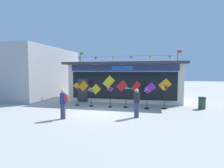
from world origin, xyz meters
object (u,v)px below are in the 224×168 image
at_px(kite_shop_building, 126,81).
at_px(person_mid_plaza, 137,103).
at_px(wind_spinner_left, 91,95).
at_px(wind_spinner_right, 147,97).
at_px(wind_spinner_far_left, 77,87).
at_px(person_near_camera, 63,103).
at_px(wind_spinner_center_right, 128,94).
at_px(trash_bin, 202,103).
at_px(wind_spinner_far_right, 165,93).
at_px(wind_spinner_center_left, 110,92).

xyz_separation_m(kite_shop_building, person_mid_plaza, (1.57, -6.61, -0.90)).
bearing_deg(wind_spinner_left, wind_spinner_right, 0.17).
distance_m(wind_spinner_far_left, person_near_camera, 4.04).
xyz_separation_m(wind_spinner_left, wind_spinner_center_right, (2.78, 0.17, 0.09)).
distance_m(wind_spinner_far_left, wind_spinner_right, 5.42).
bearing_deg(wind_spinner_center_right, wind_spinner_far_left, -179.69).
bearing_deg(person_near_camera, person_mid_plaza, 86.58).
xyz_separation_m(wind_spinner_far_left, trash_bin, (9.24, 0.73, -1.04)).
distance_m(wind_spinner_far_right, person_near_camera, 7.01).
distance_m(wind_spinner_right, trash_bin, 3.97).
height_order(wind_spinner_left, person_near_camera, person_near_camera).
height_order(wind_spinner_left, trash_bin, wind_spinner_left).
bearing_deg(wind_spinner_center_right, wind_spinner_right, -6.36).
bearing_deg(wind_spinner_center_right, wind_spinner_center_left, -173.05).
height_order(wind_spinner_far_right, person_near_camera, wind_spinner_far_right).
height_order(wind_spinner_center_right, wind_spinner_far_right, wind_spinner_far_right).
height_order(kite_shop_building, trash_bin, kite_shop_building).
relative_size(wind_spinner_center_left, wind_spinner_center_right, 1.03).
height_order(wind_spinner_far_left, wind_spinner_center_left, wind_spinner_far_left).
height_order(wind_spinner_far_right, trash_bin, wind_spinner_far_right).
bearing_deg(person_mid_plaza, wind_spinner_right, -132.61).
relative_size(wind_spinner_left, wind_spinner_far_right, 0.83).
xyz_separation_m(wind_spinner_far_left, person_near_camera, (0.86, -3.90, -0.58)).
relative_size(wind_spinner_right, person_near_camera, 0.89).
xyz_separation_m(wind_spinner_left, wind_spinner_far_right, (5.41, 0.23, 0.27)).
bearing_deg(wind_spinner_center_left, trash_bin, 7.51).
distance_m(kite_shop_building, trash_bin, 6.87).
distance_m(wind_spinner_far_left, trash_bin, 9.32).
relative_size(kite_shop_building, trash_bin, 11.99).
distance_m(wind_spinner_left, wind_spinner_center_right, 2.79).
xyz_separation_m(wind_spinner_center_left, wind_spinner_center_right, (1.29, 0.16, -0.12)).
xyz_separation_m(kite_shop_building, wind_spinner_far_right, (3.32, -3.84, -0.58)).
bearing_deg(wind_spinner_far_right, wind_spinner_left, -177.53).
distance_m(wind_spinner_right, person_near_camera, 5.89).
bearing_deg(wind_spinner_right, wind_spinner_far_left, 178.57).
height_order(wind_spinner_far_left, wind_spinner_far_right, wind_spinner_far_left).
height_order(kite_shop_building, wind_spinner_right, kite_shop_building).
bearing_deg(wind_spinner_center_right, person_mid_plaza, -71.93).
bearing_deg(wind_spinner_far_right, trash_bin, 13.70).
bearing_deg(wind_spinner_center_left, wind_spinner_right, 0.04).
height_order(wind_spinner_right, trash_bin, wind_spinner_right).
bearing_deg(wind_spinner_center_left, person_mid_plaza, -49.48).
relative_size(wind_spinner_left, person_near_camera, 0.87).
distance_m(kite_shop_building, wind_spinner_center_left, 4.16).
relative_size(person_near_camera, person_mid_plaza, 1.00).
bearing_deg(trash_bin, wind_spinner_far_right, -166.30).
bearing_deg(kite_shop_building, wind_spinner_far_left, -130.03).
height_order(kite_shop_building, wind_spinner_left, kite_shop_building).
relative_size(kite_shop_building, person_mid_plaza, 6.03).
distance_m(wind_spinner_far_right, trash_bin, 2.79).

